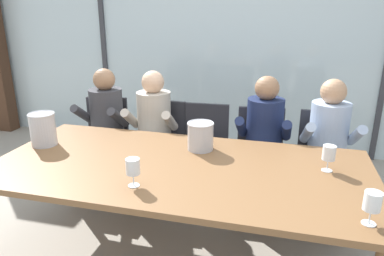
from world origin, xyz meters
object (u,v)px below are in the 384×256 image
at_px(chair_near_window_right, 322,154).
at_px(chair_right_of_center, 260,150).
at_px(chair_center, 205,144).
at_px(dining_table, 179,173).
at_px(chair_left_of_center, 162,140).
at_px(person_charcoal_jacket, 103,123).
at_px(wine_glass_center_pour, 372,203).
at_px(ice_bucket_secondary, 43,129).
at_px(wine_glass_near_bucket, 329,153).
at_px(person_beige_jumper, 152,127).
at_px(person_pale_blue_shirt, 329,142).
at_px(wine_glass_by_left_taster, 133,168).
at_px(person_navy_polo, 263,136).
at_px(chair_near_curtain, 106,135).
at_px(ice_bucket_primary, 200,136).

bearing_deg(chair_near_window_right, chair_right_of_center, -177.35).
bearing_deg(chair_center, dining_table, -90.42).
relative_size(chair_left_of_center, person_charcoal_jacket, 0.74).
bearing_deg(wine_glass_center_pour, ice_bucket_secondary, 166.45).
distance_m(dining_table, chair_right_of_center, 1.11).
bearing_deg(wine_glass_near_bucket, person_beige_jumper, 154.36).
relative_size(person_pale_blue_shirt, wine_glass_center_pour, 6.98).
relative_size(person_beige_jumper, wine_glass_by_left_taster, 6.98).
bearing_deg(wine_glass_center_pour, wine_glass_near_bucket, 103.67).
bearing_deg(person_charcoal_jacket, chair_center, 8.88).
height_order(wine_glass_by_left_taster, wine_glass_center_pour, same).
distance_m(person_charcoal_jacket, person_pale_blue_shirt, 2.07).
bearing_deg(chair_right_of_center, ice_bucket_secondary, -155.11).
bearing_deg(person_navy_polo, person_pale_blue_shirt, 0.72).
height_order(person_navy_polo, wine_glass_center_pour, person_navy_polo).
relative_size(chair_left_of_center, wine_glass_by_left_taster, 5.14).
relative_size(chair_left_of_center, wine_glass_near_bucket, 5.14).
distance_m(chair_near_window_right, ice_bucket_secondary, 2.34).
distance_m(person_charcoal_jacket, person_beige_jumper, 0.50).
xyz_separation_m(dining_table, person_pale_blue_shirt, (1.05, 0.87, 0.01)).
xyz_separation_m(chair_near_window_right, wine_glass_by_left_taster, (-1.19, -1.37, 0.34)).
bearing_deg(person_navy_polo, person_beige_jumper, -179.32).
xyz_separation_m(person_pale_blue_shirt, wine_glass_by_left_taster, (-1.22, -1.22, 0.17)).
distance_m(person_pale_blue_shirt, wine_glass_center_pour, 1.31).
bearing_deg(chair_left_of_center, chair_near_window_right, 2.09).
xyz_separation_m(chair_near_curtain, ice_bucket_secondary, (-0.04, -0.88, 0.36)).
bearing_deg(chair_left_of_center, ice_bucket_primary, -49.74).
xyz_separation_m(chair_near_curtain, person_charcoal_jacket, (0.05, -0.12, 0.17)).
height_order(ice_bucket_primary, wine_glass_near_bucket, ice_bucket_primary).
relative_size(chair_center, chair_right_of_center, 1.00).
distance_m(chair_near_curtain, ice_bucket_secondary, 0.95).
bearing_deg(chair_right_of_center, chair_center, 174.87).
height_order(chair_near_curtain, ice_bucket_primary, ice_bucket_primary).
xyz_separation_m(person_pale_blue_shirt, wine_glass_center_pour, (0.06, -1.30, 0.17)).
relative_size(chair_near_window_right, person_pale_blue_shirt, 0.74).
height_order(person_beige_jumper, ice_bucket_secondary, person_beige_jumper).
height_order(ice_bucket_secondary, wine_glass_near_bucket, ice_bucket_secondary).
bearing_deg(wine_glass_by_left_taster, chair_left_of_center, 102.33).
distance_m(chair_left_of_center, ice_bucket_primary, 0.95).
bearing_deg(chair_near_curtain, wine_glass_by_left_taster, -64.43).
bearing_deg(chair_left_of_center, person_beige_jumper, -106.80).
bearing_deg(person_navy_polo, chair_near_window_right, 16.29).
bearing_deg(chair_center, person_charcoal_jacket, -175.36).
xyz_separation_m(chair_near_curtain, chair_center, (1.04, 0.01, 0.00)).
height_order(person_beige_jumper, wine_glass_center_pour, person_beige_jumper).
bearing_deg(person_beige_jumper, person_navy_polo, -3.02).
relative_size(chair_right_of_center, chair_near_window_right, 1.00).
distance_m(person_beige_jumper, ice_bucket_primary, 0.83).
xyz_separation_m(chair_near_curtain, chair_left_of_center, (0.60, 0.03, 0.00)).
height_order(chair_near_curtain, chair_left_of_center, same).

